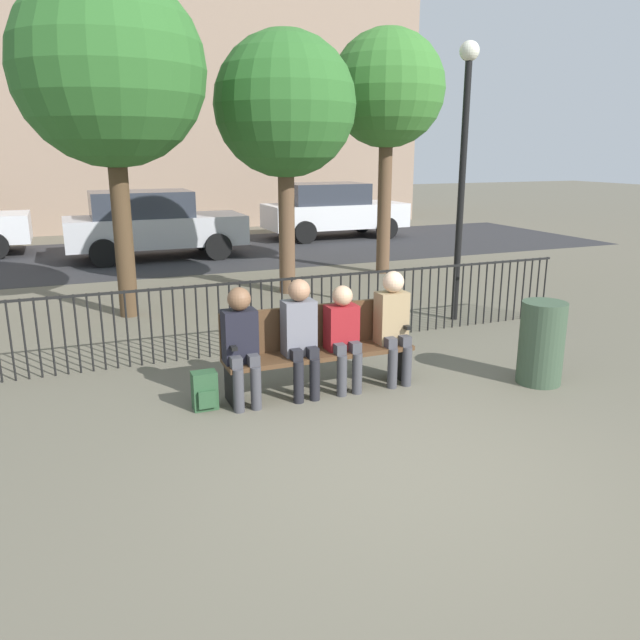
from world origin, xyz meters
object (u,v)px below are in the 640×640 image
Objects in this scene: seated_person_0 at (241,339)px; seated_person_1 at (300,331)px; lamp_post at (464,144)px; seated_person_2 at (343,332)px; trash_bin at (541,343)px; backpack at (205,391)px; parked_car_2 at (152,224)px; park_bench at (317,345)px; tree_2 at (387,91)px; seated_person_3 at (393,320)px; tree_1 at (110,71)px; tree_0 at (285,107)px; parked_car_1 at (332,210)px.

seated_person_1 is (0.64, 0.00, 0.01)m from seated_person_0.
seated_person_0 is 0.31× the size of lamp_post.
seated_person_2 is 2.24m from trash_bin.
seated_person_0 is at bearing -3.37° from backpack.
parked_car_2 is (-3.51, 7.65, -1.79)m from lamp_post.
park_bench is 7.63m from tree_2.
seated_person_3 is 5.66m from tree_1.
seated_person_0 is 4.85m from lamp_post.
backpack is (-1.03, 0.02, -0.52)m from seated_person_1.
tree_2 is (2.99, 5.88, 2.98)m from seated_person_3.
trash_bin is at bearing -10.59° from backpack.
seated_person_0 is at bearing -80.43° from tree_1.
tree_2 is at bearing 22.65° from tree_0.
tree_0 reaches higher than park_bench.
backpack is at bearing -175.18° from park_bench.
lamp_post is at bearing 42.54° from seated_person_3.
tree_0 reaches higher than parked_car_1.
lamp_post reaches higher than parked_car_1.
parked_car_1 is (6.35, 11.42, 0.65)m from backpack.
seated_person_1 is 9.69m from parked_car_2.
tree_1 is at bearing 120.31° from seated_person_3.
tree_2 is (4.10, 5.89, 2.98)m from seated_person_1.
park_bench is at bearing -68.65° from tree_1.
tree_1 is (-2.44, 4.18, 2.92)m from seated_person_3.
parked_car_2 is at bearing 78.21° from tree_1.
seated_person_3 is (0.86, -0.13, 0.22)m from park_bench.
seated_person_0 is 9.70m from parked_car_2.
tree_2 is 1.17× the size of parked_car_2.
tree_0 is at bearing 72.17° from seated_person_1.
parked_car_1 is (4.22, 11.44, 0.12)m from seated_person_3.
seated_person_3 is (0.61, 0.01, 0.06)m from seated_person_2.
backpack is (-0.39, 0.02, -0.51)m from seated_person_0.
seated_person_1 is 0.30× the size of parked_car_1.
tree_0 is at bearing 65.60° from seated_person_0.
seated_person_2 is 0.91× the size of seated_person_3.
tree_0 is at bearing 101.04° from trash_bin.
park_bench is 0.50× the size of parked_car_2.
tree_2 reaches higher than seated_person_2.
tree_1 is 5.70m from tree_2.
parked_car_1 is 12.41m from trash_bin.
seated_person_3 is at bearing -0.57° from backpack.
tree_0 is (1.31, 4.69, 2.77)m from park_bench.
seated_person_2 is (1.13, -0.00, -0.05)m from seated_person_0.
backpack is at bearing -94.92° from parked_car_2.
park_bench reaches higher than backpack.
trash_bin is (-1.47, -6.55, -3.23)m from tree_2.
seated_person_1 reaches higher than seated_person_0.
tree_1 reaches higher than tree_0.
tree_0 is at bearing -157.35° from tree_2.
lamp_post is (3.32, 2.04, 1.91)m from seated_person_1.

